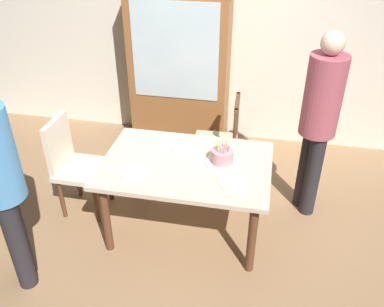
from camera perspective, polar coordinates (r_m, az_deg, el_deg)
ground at (r=3.88m, az=-0.74°, el=-10.24°), size 6.40×6.40×0.00m
back_wall at (r=4.86m, az=3.84°, el=16.56°), size 6.40×0.10×2.60m
dining_table at (r=3.48m, az=-0.81°, el=-2.58°), size 1.41×0.96×0.72m
birthday_cake at (r=3.41m, az=4.21°, el=-0.50°), size 0.28×0.28×0.19m
plate_near_celebrant at (r=3.34m, az=-8.10°, el=-2.52°), size 0.22×0.22×0.01m
plate_far_side at (r=3.61m, az=-1.20°, el=0.75°), size 0.22×0.22×0.01m
plate_near_guest at (r=3.20m, az=5.81°, el=-4.16°), size 0.22×0.22×0.01m
fork_near_celebrant at (r=3.40m, az=-10.64°, el=-2.23°), size 0.18×0.04×0.01m
fork_far_side at (r=3.63m, az=-3.73°, el=0.83°), size 0.18×0.04×0.01m
chair_spindle_back at (r=4.21m, az=3.62°, el=1.41°), size 0.46×0.46×0.95m
chair_upholstered at (r=3.95m, az=-16.19°, el=-1.03°), size 0.45×0.44×0.95m
person_guest at (r=3.71m, az=17.19°, el=4.83°), size 0.32×0.32×1.74m
china_cabinet at (r=4.76m, az=-1.69°, el=11.87°), size 1.10×0.45×1.90m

